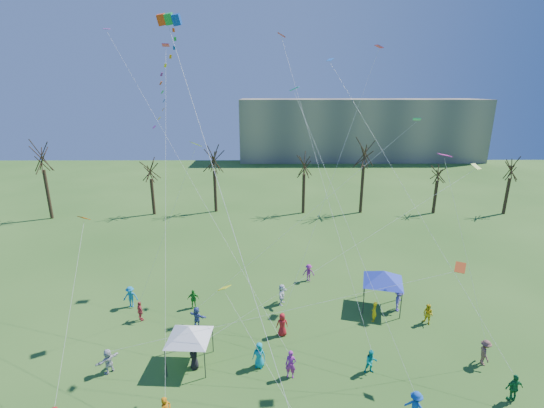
{
  "coord_description": "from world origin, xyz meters",
  "views": [
    {
      "loc": [
        -0.93,
        -15.51,
        17.21
      ],
      "look_at": [
        -0.79,
        5.0,
        11.0
      ],
      "focal_mm": 25.0,
      "sensor_mm": 36.0,
      "label": 1
    }
  ],
  "objects_px": {
    "canopy_tent_white": "(189,332)",
    "canopy_tent_blue": "(383,276)",
    "big_box_kite": "(169,81)",
    "distant_building": "(359,129)"
  },
  "relations": [
    {
      "from": "canopy_tent_white",
      "to": "canopy_tent_blue",
      "type": "bearing_deg",
      "value": 25.11
    },
    {
      "from": "canopy_tent_white",
      "to": "canopy_tent_blue",
      "type": "relative_size",
      "value": 0.89
    },
    {
      "from": "big_box_kite",
      "to": "canopy_tent_blue",
      "type": "distance_m",
      "value": 21.7
    },
    {
      "from": "canopy_tent_white",
      "to": "canopy_tent_blue",
      "type": "xyz_separation_m",
      "value": [
        14.35,
        6.73,
        0.37
      ]
    },
    {
      "from": "big_box_kite",
      "to": "distant_building",
      "type": "bearing_deg",
      "value": 67.97
    },
    {
      "from": "big_box_kite",
      "to": "canopy_tent_white",
      "type": "height_order",
      "value": "big_box_kite"
    },
    {
      "from": "distant_building",
      "to": "big_box_kite",
      "type": "xyz_separation_m",
      "value": [
        -29.28,
        -72.36,
        10.21
      ]
    },
    {
      "from": "big_box_kite",
      "to": "canopy_tent_white",
      "type": "xyz_separation_m",
      "value": [
        1.2,
        -4.39,
        -15.32
      ]
    },
    {
      "from": "canopy_tent_white",
      "to": "canopy_tent_blue",
      "type": "distance_m",
      "value": 15.86
    },
    {
      "from": "big_box_kite",
      "to": "canopy_tent_blue",
      "type": "relative_size",
      "value": 5.77
    }
  ]
}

